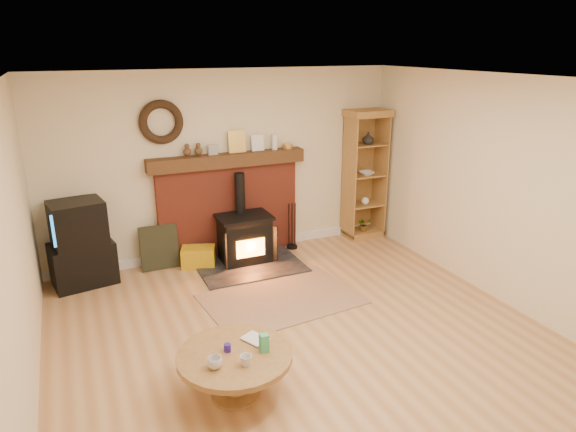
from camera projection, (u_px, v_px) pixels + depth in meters
name	position (u px, v px, depth m)	size (l,w,h in m)	color
ground	(311.00, 347.00, 5.17)	(5.50, 5.50, 0.00)	#A87546
room_shell	(307.00, 180.00, 4.70)	(5.02, 5.52, 2.61)	beige
chimney_breast	(229.00, 201.00, 7.23)	(2.20, 0.22, 1.78)	#953626
wood_stove	(245.00, 240.00, 7.07)	(1.40, 1.00, 1.24)	black
area_rug	(281.00, 299.00, 6.12)	(1.77, 1.21, 0.01)	brown
tv_unit	(81.00, 245.00, 6.39)	(0.82, 0.64, 1.09)	black
curio_cabinet	(364.00, 175.00, 7.89)	(0.64, 0.46, 1.98)	olive
firelog_box	(198.00, 257.00, 7.00)	(0.45, 0.28, 0.28)	#D8E50E
leaning_painting	(159.00, 247.00, 6.89)	(0.51, 0.03, 0.61)	black
fire_tools	(292.00, 240.00, 7.64)	(0.16, 0.16, 0.70)	black
coffee_table	(235.00, 362.00, 4.34)	(0.98, 0.98, 0.58)	brown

